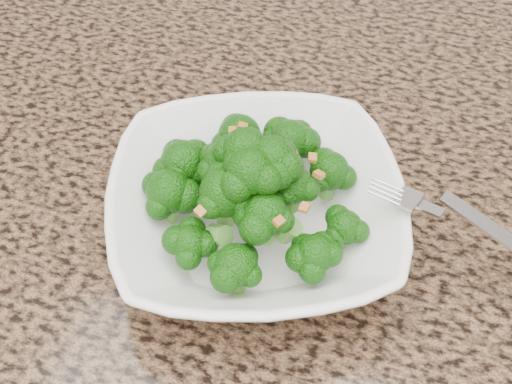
% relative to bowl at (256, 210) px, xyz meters
% --- Properties ---
extents(granite_counter, '(1.64, 1.04, 0.03)m').
position_rel_bowl_xyz_m(granite_counter, '(-0.07, -0.09, -0.04)').
color(granite_counter, brown).
rests_on(granite_counter, cabinet).
extents(bowl, '(0.30, 0.30, 0.06)m').
position_rel_bowl_xyz_m(bowl, '(0.00, 0.00, 0.00)').
color(bowl, white).
rests_on(bowl, granite_counter).
extents(broccoli_pile, '(0.20, 0.20, 0.07)m').
position_rel_bowl_xyz_m(broccoli_pile, '(0.00, 0.00, 0.06)').
color(broccoli_pile, '#145409').
rests_on(broccoli_pile, bowl).
extents(garlic_topping, '(0.12, 0.12, 0.01)m').
position_rel_bowl_xyz_m(garlic_topping, '(0.00, 0.00, 0.10)').
color(garlic_topping, '#B8732C').
rests_on(garlic_topping, broccoli_pile).
extents(fork, '(0.17, 0.08, 0.01)m').
position_rel_bowl_xyz_m(fork, '(0.13, 0.02, 0.03)').
color(fork, silver).
rests_on(fork, bowl).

